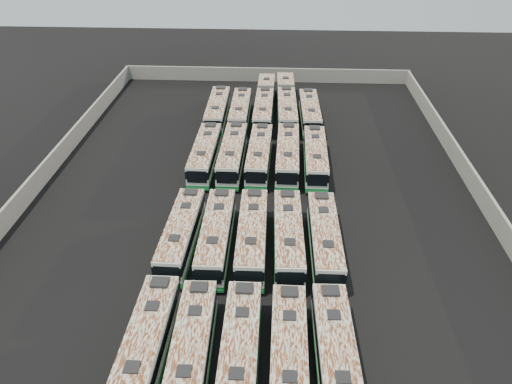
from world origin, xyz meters
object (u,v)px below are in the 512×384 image
at_px(bus_midfront_center, 252,236).
at_px(bus_back_far_left, 218,110).
at_px(bus_midfront_far_right, 325,239).
at_px(bus_back_left, 240,111).
at_px(bus_front_right, 289,359).
at_px(bus_midback_right, 288,155).
at_px(bus_midback_center, 259,155).
at_px(bus_back_center, 265,103).
at_px(bus_back_right, 287,103).
at_px(bus_midfront_left, 216,236).
at_px(bus_midfront_right, 288,237).
at_px(bus_midback_far_left, 205,154).
at_px(bus_midfront_far_left, 181,234).
at_px(bus_midback_left, 232,154).
at_px(bus_midback_far_right, 315,157).
at_px(bus_back_far_right, 310,113).
at_px(bus_front_far_right, 336,359).
at_px(bus_front_center, 240,356).
at_px(bus_front_far_left, 145,350).
at_px(bus_front_left, 191,354).

xyz_separation_m(bus_midfront_center, bus_back_far_left, (-6.15, 27.32, 0.01)).
bearing_deg(bus_midfront_far_right, bus_back_left, 107.94).
xyz_separation_m(bus_front_right, bus_midback_right, (0.01, 27.63, 0.06)).
relative_size(bus_midback_center, bus_back_center, 0.65).
bearing_deg(bus_back_right, bus_front_right, -91.29).
relative_size(bus_midfront_left, bus_back_center, 0.65).
height_order(bus_midfront_right, bus_midback_far_left, bus_midback_far_left).
height_order(bus_midfront_far_left, bus_midfront_center, bus_midfront_center).
bearing_deg(bus_midfront_far_right, bus_midfront_left, 179.10).
relative_size(bus_back_far_left, bus_back_left, 1.03).
distance_m(bus_midfront_left, bus_midback_left, 14.94).
distance_m(bus_midfront_far_right, bus_back_right, 30.69).
bearing_deg(bus_midfront_center, bus_midback_far_left, 111.59).
xyz_separation_m(bus_midback_right, bus_back_center, (-3.11, 15.27, -0.05)).
bearing_deg(bus_midback_far_right, bus_back_center, 112.44).
height_order(bus_midfront_far_left, bus_back_far_right, bus_back_far_right).
xyz_separation_m(bus_front_far_right, bus_midfront_center, (-6.02, 12.53, 0.01)).
height_order(bus_midback_far_right, bus_back_center, bus_midback_far_right).
relative_size(bus_back_far_left, bus_back_far_right, 1.03).
distance_m(bus_front_far_right, bus_midfront_far_left, 17.47).
bearing_deg(bus_midfront_left, bus_back_far_right, 71.50).
bearing_deg(bus_front_center, bus_midfront_right, 75.87).
relative_size(bus_front_far_left, bus_midfront_far_left, 1.04).
relative_size(bus_front_far_right, bus_midfront_far_left, 1.02).
bearing_deg(bus_back_right, bus_midfront_far_left, -107.93).
relative_size(bus_midback_center, bus_back_left, 1.02).
xyz_separation_m(bus_front_center, bus_back_center, (-0.00, 42.83, -0.01)).
xyz_separation_m(bus_midfront_far_right, bus_midback_right, (-3.06, 15.06, 0.05)).
xyz_separation_m(bus_front_far_left, bus_back_left, (2.99, 39.72, -0.07)).
relative_size(bus_front_left, bus_midfront_far_right, 1.00).
bearing_deg(bus_midfront_far_left, bus_back_right, 74.96).
distance_m(bus_back_left, bus_back_far_right, 9.11).
xyz_separation_m(bus_midfront_far_left, bus_back_far_right, (12.02, 27.21, 0.00)).
xyz_separation_m(bus_front_left, bus_midfront_left, (0.12, 12.52, 0.01)).
bearing_deg(bus_midfront_center, bus_midback_left, 100.84).
height_order(bus_front_far_right, bus_back_right, bus_back_right).
distance_m(bus_front_far_left, bus_midback_center, 28.06).
bearing_deg(bus_front_center, bus_midfront_far_left, 115.10).
bearing_deg(bus_midback_far_right, bus_back_right, 102.18).
bearing_deg(bus_front_right, bus_midfront_far_left, 125.72).
distance_m(bus_midfront_far_left, bus_back_left, 27.34).
bearing_deg(bus_front_right, bus_back_left, 99.00).
distance_m(bus_front_center, bus_midfront_far_right, 13.94).
bearing_deg(bus_front_center, bus_back_far_right, 81.18).
relative_size(bus_front_right, bus_midfront_far_left, 1.00).
relative_size(bus_midfront_far_left, bus_midfront_right, 0.98).
xyz_separation_m(bus_front_far_right, bus_midfront_far_left, (-12.08, 12.62, -0.03)).
distance_m(bus_midfront_left, bus_midback_right, 16.22).
height_order(bus_midfront_far_right, bus_midback_far_left, bus_midback_far_left).
bearing_deg(bus_front_left, bus_midback_right, 75.90).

